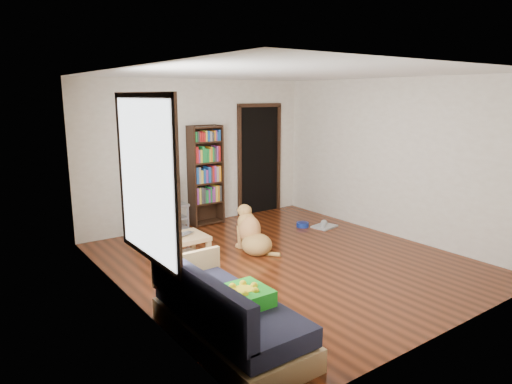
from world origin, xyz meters
TOP-DOWN VIEW (x-y plane):
  - ground at (0.00, 0.00)m, footprint 5.00×5.00m
  - ceiling at (0.00, 0.00)m, footprint 5.00×5.00m
  - wall_back at (0.00, 2.50)m, footprint 4.50×0.00m
  - wall_front at (0.00, -2.50)m, footprint 4.50×0.00m
  - wall_left at (-2.25, 0.00)m, footprint 0.00×5.00m
  - wall_right at (2.25, 0.00)m, footprint 0.00×5.00m
  - green_cushion at (-1.75, -1.52)m, footprint 0.45×0.45m
  - laptop at (-1.19, 0.73)m, footprint 0.36×0.30m
  - dog_bowl at (1.34, 1.14)m, footprint 0.22×0.22m
  - grey_rag at (1.64, 0.89)m, footprint 0.45×0.39m
  - window at (-2.23, -0.50)m, footprint 0.03×1.46m
  - doorway at (1.35, 2.48)m, footprint 1.03×0.05m
  - tv_stand at (-0.90, 2.25)m, footprint 0.90×0.45m
  - crt_tv at (-0.90, 2.27)m, footprint 0.55×0.52m
  - bookshelf at (0.05, 2.34)m, footprint 0.60×0.30m
  - sofa at (-1.87, -1.38)m, footprint 0.80×1.80m
  - coffee_table at (-1.19, 0.76)m, footprint 0.55×0.55m
  - dog at (-0.15, 0.61)m, footprint 0.45×0.87m

SIDE VIEW (x-z plane):
  - ground at x=0.00m, z-range 0.00..0.00m
  - grey_rag at x=1.64m, z-range 0.00..0.03m
  - dog_bowl at x=1.34m, z-range 0.00..0.08m
  - sofa at x=-1.87m, z-range -0.14..0.66m
  - dog at x=-0.15m, z-range -0.10..0.62m
  - tv_stand at x=-0.90m, z-range 0.02..0.52m
  - coffee_table at x=-1.19m, z-range 0.08..0.48m
  - laptop at x=-1.19m, z-range 0.40..0.42m
  - green_cushion at x=-1.75m, z-range 0.42..0.57m
  - crt_tv at x=-0.90m, z-range 0.45..1.03m
  - bookshelf at x=0.05m, z-range 0.10..1.90m
  - doorway at x=1.35m, z-range 0.03..2.21m
  - wall_back at x=0.00m, z-range -0.95..3.55m
  - wall_front at x=0.00m, z-range -0.95..3.55m
  - wall_left at x=-2.25m, z-range -1.20..3.80m
  - wall_right at x=2.25m, z-range -1.20..3.80m
  - window at x=-2.23m, z-range 0.65..2.35m
  - ceiling at x=0.00m, z-range 2.60..2.60m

